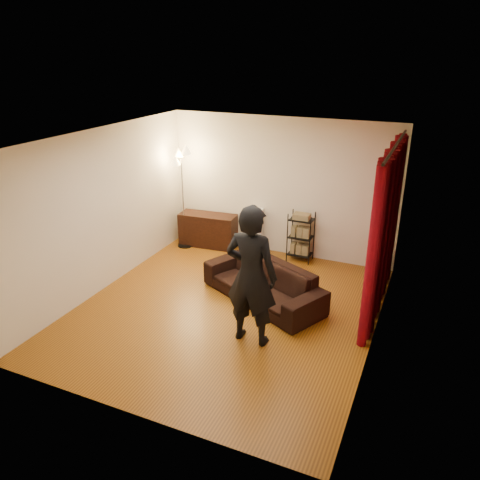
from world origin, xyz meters
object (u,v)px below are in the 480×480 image
at_px(storage_boxes, 254,230).
at_px(media_cabinet, 208,230).
at_px(person, 251,276).
at_px(wire_shelf, 301,237).
at_px(sofa, 263,282).
at_px(floor_lamp, 183,199).

bearing_deg(storage_boxes, media_cabinet, -175.09).
xyz_separation_m(person, wire_shelf, (-0.15, 2.87, -0.52)).
relative_size(person, media_cabinet, 1.72).
distance_m(sofa, wire_shelf, 1.75).
height_order(person, media_cabinet, person).
distance_m(person, storage_boxes, 3.17).
bearing_deg(storage_boxes, floor_lamp, -167.31).
distance_m(person, wire_shelf, 2.92).
bearing_deg(media_cabinet, storage_boxes, -0.07).
relative_size(person, floor_lamp, 0.98).
distance_m(wire_shelf, floor_lamp, 2.48).
height_order(sofa, storage_boxes, storage_boxes).
bearing_deg(wire_shelf, person, -92.90).
xyz_separation_m(sofa, wire_shelf, (0.10, 1.74, 0.17)).
relative_size(storage_boxes, wire_shelf, 0.93).
xyz_separation_m(sofa, floor_lamp, (-2.30, 1.45, 0.71)).
bearing_deg(media_cabinet, sofa, -47.02).
height_order(sofa, floor_lamp, floor_lamp).
relative_size(wire_shelf, floor_lamp, 0.48).
xyz_separation_m(person, storage_boxes, (-1.14, 2.91, -0.55)).
xyz_separation_m(sofa, person, (0.25, -1.14, 0.69)).
bearing_deg(person, media_cabinet, -51.77).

